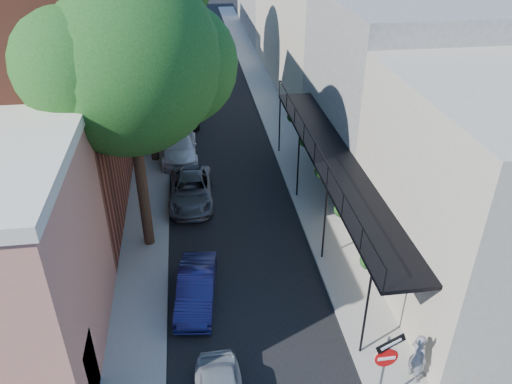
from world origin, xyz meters
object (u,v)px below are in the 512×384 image
object	(u,v)px
oak_near	(139,61)
parked_car_e	(189,114)
pedestrian	(418,357)
parked_car_b	(196,288)
oak_mid	(149,33)
parked_car_c	(191,190)
sign_post	(386,360)
parked_car_d	(179,145)

from	to	relation	value
oak_near	parked_car_e	world-z (taller)	oak_near
pedestrian	parked_car_b	bearing A→B (deg)	41.66
oak_mid	parked_car_c	size ratio (longest dim) A/B	2.25
oak_near	oak_mid	size ratio (longest dim) A/B	1.12
oak_mid	sign_post	bearing A→B (deg)	-69.14
pedestrian	oak_mid	bearing A→B (deg)	12.02
parked_car_e	parked_car_d	bearing A→B (deg)	-91.35
sign_post	parked_car_c	size ratio (longest dim) A/B	0.66
pedestrian	parked_car_d	bearing A→B (deg)	9.08
oak_mid	pedestrian	distance (m)	19.29
parked_car_d	pedestrian	world-z (taller)	pedestrian
sign_post	oak_near	size ratio (longest dim) A/B	0.26
parked_car_b	parked_car_d	xyz separation A→B (m)	(-0.53, 12.11, 0.08)
sign_post	oak_mid	size ratio (longest dim) A/B	0.29
sign_post	parked_car_b	world-z (taller)	sign_post
parked_car_e	pedestrian	xyz separation A→B (m)	(6.34, -21.43, 0.39)
parked_car_b	parked_car_c	world-z (taller)	parked_car_c
parked_car_b	parked_car_e	world-z (taller)	parked_car_e
oak_near	oak_mid	distance (m)	8.01
sign_post	pedestrian	xyz separation A→B (m)	(1.44, 0.79, -1.02)
parked_car_d	parked_car_b	bearing A→B (deg)	-88.08
sign_post	parked_car_d	world-z (taller)	sign_post
oak_mid	parked_car_d	bearing A→B (deg)	5.27
parked_car_c	parked_car_d	distance (m)	5.03
sign_post	oak_mid	world-z (taller)	oak_mid
sign_post	parked_car_b	xyz separation A→B (m)	(-5.06, 5.24, -1.42)
oak_mid	parked_car_d	xyz separation A→B (m)	(0.98, 0.09, -6.35)
sign_post	oak_mid	distance (m)	19.14
parked_car_c	pedestrian	distance (m)	13.26
oak_mid	parked_car_b	distance (m)	13.71
parked_car_b	parked_car_e	size ratio (longest dim) A/B	1.02
oak_near	parked_car_d	size ratio (longest dim) A/B	2.36
oak_mid	parked_car_c	world-z (taller)	oak_mid
parked_car_c	parked_car_e	bearing A→B (deg)	91.20
parked_car_d	pedestrian	xyz separation A→B (m)	(7.04, -16.56, 0.31)
parked_car_c	parked_car_e	size ratio (longest dim) A/B	1.23
oak_mid	parked_car_e	bearing A→B (deg)	71.30
parked_car_d	pedestrian	size ratio (longest dim) A/B	2.70
sign_post	parked_car_c	world-z (taller)	sign_post
parked_car_c	pedestrian	xyz separation A→B (m)	(6.49, -11.56, 0.38)
sign_post	oak_near	world-z (taller)	oak_near
sign_post	oak_near	distance (m)	12.77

